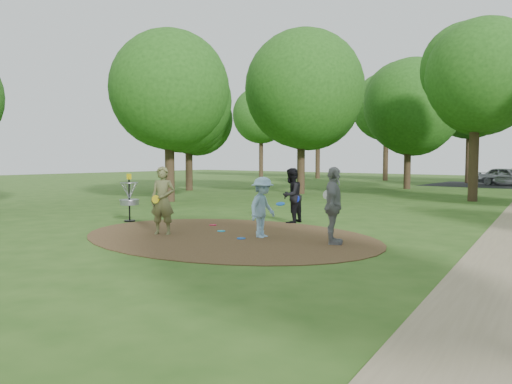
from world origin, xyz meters
The scene contains 12 objects.
ground centered at (0.00, 0.00, 0.00)m, with size 100.00×100.00×0.00m, color #2D5119.
dirt_clearing centered at (0.00, 0.00, 0.01)m, with size 8.40×8.40×0.02m, color #47301C.
player_observer_with_disc centered at (-1.53, -0.86, 0.91)m, with size 0.79×0.69×1.83m.
player_throwing_with_disc centered at (0.86, 0.40, 0.78)m, with size 1.06×1.07×1.57m.
player_walking_with_disc centered at (-0.23, 3.25, 0.86)m, with size 0.72×0.89×1.73m.
player_waiting_with_disc centered at (2.76, 0.68, 0.92)m, with size 0.88×1.17×1.84m.
disc_ground_cyan centered at (-0.64, 0.47, 0.03)m, with size 0.22×0.22×0.02m, color #1BABDB.
disc_ground_blue centered at (0.60, -0.14, 0.03)m, with size 0.22×0.22×0.02m, color blue.
disc_ground_red centered at (-1.67, 1.21, 0.03)m, with size 0.22×0.22×0.02m, color #DB1542.
car_left centered at (0.28, 30.05, 0.67)m, with size 1.58×3.93×1.34m, color #93959A.
disc_golf_basket centered at (-4.50, 0.30, 0.87)m, with size 0.63×0.63×1.54m.
tree_ring centered at (-0.19, 9.15, 5.16)m, with size 37.06×45.42×8.89m.
Camera 1 is at (8.66, -9.60, 2.07)m, focal length 35.00 mm.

